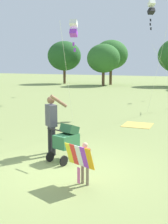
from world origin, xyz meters
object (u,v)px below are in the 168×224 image
stroller (67,139)px  person_adult_flyer (51,120)px  child_with_butterfly_kite (83,159)px  kite_adult_black (74,29)px  picnic_blanket (138,125)px  kite_orange_delta (151,8)px

stroller → person_adult_flyer: bearing=159.5°
person_adult_flyer → stroller: size_ratio=1.61×
child_with_butterfly_kite → kite_adult_black: 6.37m
child_with_butterfly_kite → stroller: 1.70m
stroller → kite_adult_black: kite_adult_black is taller
child_with_butterfly_kite → picnic_blanket: (-0.81, 6.60, -0.59)m
kite_adult_black → picnic_blanket: (2.05, 2.03, -3.98)m
picnic_blanket → person_adult_flyer: bearing=-101.5°
kite_adult_black → person_adult_flyer: bearing=-71.8°
kite_orange_delta → picnic_blanket: 6.49m
child_with_butterfly_kite → person_adult_flyer: 2.41m
person_adult_flyer → kite_orange_delta: (0.57, 8.47, 4.50)m
person_adult_flyer → kite_orange_delta: size_ratio=0.30×
kite_orange_delta → stroller: bearing=-89.3°
stroller → child_with_butterfly_kite: bearing=-46.5°
kite_orange_delta → picnic_blanket: (0.47, -3.36, -5.53)m
kite_orange_delta → kite_adult_black: bearing=-106.3°
child_with_butterfly_kite → kite_orange_delta: (-1.28, 9.96, 4.94)m
child_with_butterfly_kite → stroller: stroller is taller
stroller → kite_adult_black: size_ratio=0.26×
child_with_butterfly_kite → stroller: size_ratio=0.86×
stroller → kite_orange_delta: kite_orange_delta is taller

